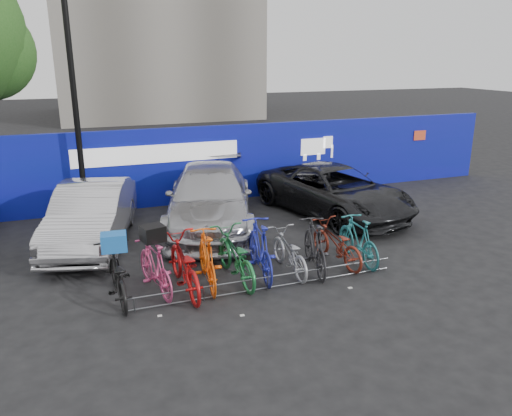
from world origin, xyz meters
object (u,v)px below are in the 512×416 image
bike_9 (358,240)px  bike_3 (207,259)px  car_3 (334,191)px  bike_7 (315,246)px  car_2 (210,198)px  bike_4 (235,256)px  bike_0 (117,275)px  bike_1 (155,266)px  lamppost (75,103)px  bike_5 (260,249)px  bike_rack (267,283)px  bike_8 (336,244)px  car_1 (92,215)px  bike_6 (289,252)px  bike_2 (184,265)px

bike_9 → bike_3: bearing=1.2°
car_3 → bike_3: 5.75m
bike_3 → bike_7: (2.35, -0.12, -0.00)m
car_2 → bike_4: car_2 is taller
car_3 → bike_0: bearing=-166.6°
bike_1 → lamppost: bearing=-88.7°
car_3 → bike_5: (-3.52, -3.24, -0.11)m
bike_rack → bike_0: (-2.82, 0.61, 0.35)m
car_2 → bike_9: size_ratio=3.11×
bike_1 → bike_5: 2.20m
car_2 → bike_0: size_ratio=2.84×
bike_rack → bike_8: bike_8 is taller
bike_5 → bike_8: bearing=-173.3°
car_3 → lamppost: bearing=149.4°
lamppost → car_2: size_ratio=1.11×
car_1 → bike_5: size_ratio=2.24×
bike_5 → car_2: bearing=-80.6°
car_3 → bike_1: car_3 is taller
car_2 → bike_4: (-0.42, -3.52, -0.26)m
bike_6 → bike_8: 1.17m
car_2 → bike_9: bearing=-38.6°
bike_3 → bike_8: (2.98, 0.07, -0.09)m
lamppost → bike_6: (3.95, -5.35, -2.81)m
car_3 → bike_1: (-5.72, -3.25, -0.18)m
bike_rack → bike_2: bike_2 is taller
car_2 → bike_8: bearing=-44.0°
bike_3 → bike_4: size_ratio=0.94×
lamppost → bike_0: 6.07m
bike_0 → bike_1: (0.74, 0.10, 0.03)m
bike_rack → bike_6: (0.75, 0.65, 0.30)m
bike_5 → bike_6: bike_5 is taller
lamppost → bike_rack: 7.48m
bike_1 → bike_8: (4.01, 0.00, -0.06)m
bike_1 → bike_8: bike_1 is taller
bike_8 → bike_4: bearing=-6.1°
bike_9 → bike_6: bearing=0.6°
bike_0 → bike_4: (2.37, 0.05, 0.03)m
bike_rack → bike_9: 2.54m
bike_0 → bike_8: 4.75m
car_1 → bike_2: (1.55, -3.39, -0.19)m
bike_1 → bike_8: size_ratio=0.98×
bike_rack → bike_2: size_ratio=2.66×
car_3 → bike_3: size_ratio=2.70×
car_1 → bike_7: 5.57m
car_1 → bike_6: car_1 is taller
car_1 → car_3: car_1 is taller
car_2 → bike_8: (1.96, -3.47, -0.32)m
bike_rack → bike_5: (0.11, 0.72, 0.44)m
bike_7 → bike_0: bearing=12.0°
bike_5 → bike_3: bearing=10.7°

